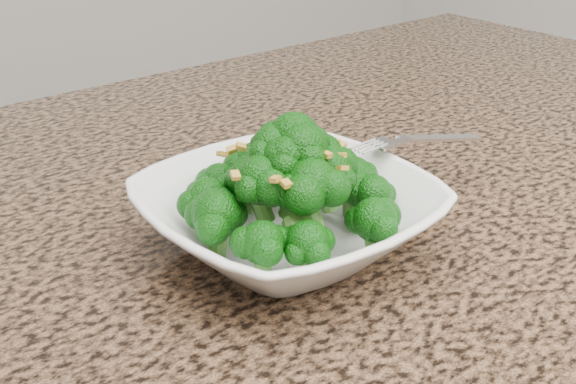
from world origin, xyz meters
TOP-DOWN VIEW (x-y plane):
  - granite_counter at (0.00, 0.30)m, footprint 1.64×1.04m
  - bowl at (0.01, 0.32)m, footprint 0.23×0.23m
  - broccoli_pile at (0.01, 0.32)m, footprint 0.20×0.20m
  - garlic_topping at (0.01, 0.32)m, footprint 0.12×0.12m
  - fork at (0.14, 0.32)m, footprint 0.17×0.04m

SIDE VIEW (x-z plane):
  - granite_counter at x=0.00m, z-range 0.87..0.90m
  - bowl at x=0.01m, z-range 0.90..0.96m
  - fork at x=0.14m, z-range 0.96..0.97m
  - broccoli_pile at x=0.01m, z-range 0.96..1.02m
  - garlic_topping at x=0.01m, z-range 1.02..1.03m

